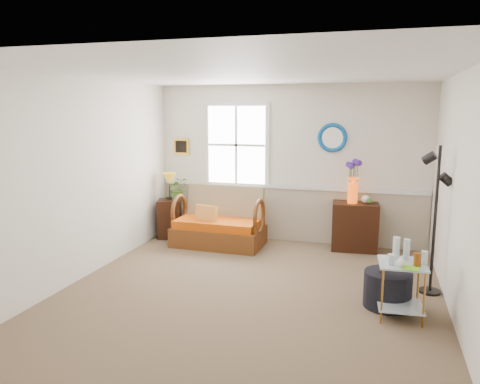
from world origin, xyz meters
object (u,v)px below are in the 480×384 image
(floor_lamp, at_px, (435,221))
(cabinet, at_px, (355,226))
(side_table, at_px, (401,290))
(loveseat, at_px, (219,217))
(ottoman, at_px, (388,289))
(lamp_stand, at_px, (170,219))

(floor_lamp, bearing_deg, cabinet, 140.40)
(floor_lamp, bearing_deg, side_table, -96.48)
(loveseat, bearing_deg, ottoman, -32.47)
(cabinet, relative_size, floor_lamp, 0.42)
(lamp_stand, relative_size, side_table, 1.09)
(lamp_stand, relative_size, cabinet, 0.88)
(loveseat, xyz_separation_m, side_table, (2.74, -2.01, -0.16))
(lamp_stand, bearing_deg, loveseat, -12.29)
(lamp_stand, height_order, floor_lamp, floor_lamp)
(lamp_stand, xyz_separation_m, ottoman, (3.59, -1.96, -0.13))
(cabinet, xyz_separation_m, ottoman, (0.48, -2.14, -0.17))
(cabinet, distance_m, ottoman, 2.20)
(ottoman, bearing_deg, floor_lamp, 48.65)
(cabinet, bearing_deg, side_table, -80.74)
(side_table, relative_size, ottoman, 1.16)
(floor_lamp, relative_size, ottoman, 3.39)
(lamp_stand, bearing_deg, cabinet, 3.25)
(loveseat, height_order, cabinet, loveseat)
(cabinet, height_order, ottoman, cabinet)
(cabinet, bearing_deg, floor_lamp, -62.64)
(lamp_stand, distance_m, floor_lamp, 4.36)
(cabinet, relative_size, ottoman, 1.43)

